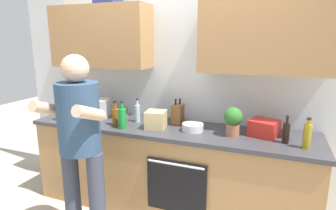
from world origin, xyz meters
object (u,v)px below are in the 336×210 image
Objects in this scene: bottle_hotsauce at (78,111)px; person_standing at (80,137)px; bottle_soda at (122,118)px; grocery_bag_crisps at (264,128)px; potted_herb at (233,120)px; bottle_water at (137,113)px; grocery_bag_bread at (156,120)px; knife_block at (178,114)px; bottle_wine at (66,106)px; bottle_syrup at (115,116)px; grocery_bag_produce at (99,108)px; bottle_vinegar at (59,111)px; cup_stoneware at (125,112)px; bottle_oil at (307,135)px; bottle_soy at (286,132)px; mixing_bowl at (193,127)px.

person_standing is at bearing -50.56° from bottle_hotsauce.
bottle_soda reaches higher than grocery_bag_crisps.
potted_herb is 0.29m from grocery_bag_crisps.
bottle_water is 0.30m from grocery_bag_bread.
bottle_soda is 1.02× the size of knife_block.
bottle_hotsauce is 1.90m from grocery_bag_crisps.
bottle_wine reaches higher than bottle_syrup.
grocery_bag_produce is at bearing 176.01° from potted_herb.
bottle_hotsauce is 1.07m from knife_block.
bottle_wine is at bearing 170.77° from bottle_soda.
bottle_hotsauce reaches higher than grocery_bag_bread.
bottle_hotsauce is 0.89m from grocery_bag_bread.
grocery_bag_bread is (1.08, 0.12, -0.01)m from bottle_vinegar.
grocery_bag_bread is at bearing 21.23° from bottle_soda.
grocery_bag_crisps reaches higher than cup_stoneware.
bottle_vinegar is 0.74× the size of bottle_wine.
bottle_oil is at bearing -5.49° from grocery_bag_produce.
bottle_oil is at bearing -23.91° from bottle_soy.
bottle_soy reaches higher than mixing_bowl.
grocery_bag_crisps is (-0.33, 0.20, -0.04)m from bottle_oil.
bottle_oil is 0.97× the size of knife_block.
grocery_bag_bread is at bearing -26.75° from cup_stoneware.
bottle_soda is 0.69m from mixing_bowl.
bottle_hotsauce is at bearing -166.02° from knife_block.
bottle_vinegar reaches higher than grocery_bag_crisps.
bottle_wine is at bearing 178.70° from bottle_oil.
bottle_wine is at bearing -155.85° from grocery_bag_produce.
bottle_soda reaches higher than potted_herb.
cup_stoneware is at bearing 170.89° from potted_herb.
bottle_syrup is (-0.01, 0.57, 0.03)m from person_standing.
bottle_wine is at bearing -179.69° from bottle_soy.
bottle_vinegar is 1.81m from potted_herb.
potted_herb is 1.36× the size of grocery_bag_bread.
knife_block is (1.04, 0.26, 0.00)m from bottle_hotsauce.
bottle_syrup is (-1.74, -0.01, -0.01)m from bottle_oil.
bottle_soy is at bearing 2.92° from bottle_syrup.
bottle_syrup is 0.95× the size of bottle_soda.
bottle_water is 0.26m from cup_stoneware.
grocery_bag_produce is (-1.50, 0.10, -0.05)m from potted_herb.
person_standing is 6.46× the size of bottle_oil.
grocery_bag_crisps is at bearing 1.02° from bottle_water.
potted_herb reaches higher than bottle_vinegar.
bottle_wine is 0.80m from bottle_soda.
mixing_bowl is (1.43, 0.17, -0.06)m from bottle_vinegar.
bottle_soda is at bearing -30.58° from grocery_bag_produce.
grocery_bag_produce is at bearing 114.82° from person_standing.
bottle_syrup is at bearing -179.54° from bottle_oil.
person_standing is 8.13× the size of mixing_bowl.
bottle_soy is 1.68m from cup_stoneware.
bottle_hotsauce is 1.04× the size of grocery_bag_crisps.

